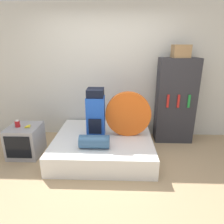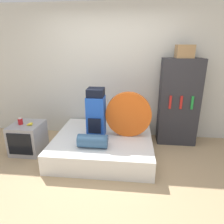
{
  "view_description": "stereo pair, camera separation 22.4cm",
  "coord_description": "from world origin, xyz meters",
  "views": [
    {
      "loc": [
        0.22,
        -2.35,
        1.86
      ],
      "look_at": [
        0.11,
        0.82,
        0.78
      ],
      "focal_mm": 32.0,
      "sensor_mm": 36.0,
      "label": 1
    },
    {
      "loc": [
        0.45,
        -2.34,
        1.86
      ],
      "look_at": [
        0.11,
        0.82,
        0.78
      ],
      "focal_mm": 32.0,
      "sensor_mm": 36.0,
      "label": 2
    }
  ],
  "objects": [
    {
      "name": "ground_plane",
      "position": [
        0.0,
        0.0,
        0.0
      ],
      "size": [
        16.0,
        16.0,
        0.0
      ],
      "primitive_type": "plane",
      "color": "tan"
    },
    {
      "name": "wall_back",
      "position": [
        0.0,
        1.67,
        1.3
      ],
      "size": [
        8.0,
        0.05,
        2.6
      ],
      "color": "silver",
      "rests_on": "ground_plane"
    },
    {
      "name": "bed",
      "position": [
        -0.04,
        0.82,
        0.16
      ],
      "size": [
        1.68,
        1.56,
        0.33
      ],
      "color": "white",
      "rests_on": "ground_plane"
    },
    {
      "name": "backpack",
      "position": [
        -0.16,
        0.83,
        0.73
      ],
      "size": [
        0.3,
        0.33,
        0.84
      ],
      "color": "blue",
      "rests_on": "bed"
    },
    {
      "name": "tent_bag",
      "position": [
        0.39,
        0.89,
        0.72
      ],
      "size": [
        0.78,
        0.11,
        0.78
      ],
      "color": "#E05B19",
      "rests_on": "bed"
    },
    {
      "name": "sleeping_roll",
      "position": [
        -0.14,
        0.4,
        0.43
      ],
      "size": [
        0.46,
        0.21,
        0.21
      ],
      "color": "#33567A",
      "rests_on": "bed"
    },
    {
      "name": "television",
      "position": [
        -1.39,
        0.72,
        0.26
      ],
      "size": [
        0.52,
        0.55,
        0.53
      ],
      "color": "#939399",
      "rests_on": "ground_plane"
    },
    {
      "name": "canister",
      "position": [
        -1.48,
        0.71,
        0.58
      ],
      "size": [
        0.08,
        0.08,
        0.12
      ],
      "color": "#B2191E",
      "rests_on": "television"
    },
    {
      "name": "banana_bunch",
      "position": [
        -1.3,
        0.71,
        0.54
      ],
      "size": [
        0.11,
        0.14,
        0.03
      ],
      "color": "yellow",
      "rests_on": "television"
    },
    {
      "name": "bookshelf",
      "position": [
        1.32,
        1.39,
        0.81
      ],
      "size": [
        0.72,
        0.38,
        1.63
      ],
      "color": "#2D2D33",
      "rests_on": "ground_plane"
    },
    {
      "name": "cardboard_box",
      "position": [
        1.32,
        1.38,
        1.74
      ],
      "size": [
        0.29,
        0.28,
        0.22
      ],
      "color": "#99754C",
      "rests_on": "bookshelf"
    }
  ]
}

